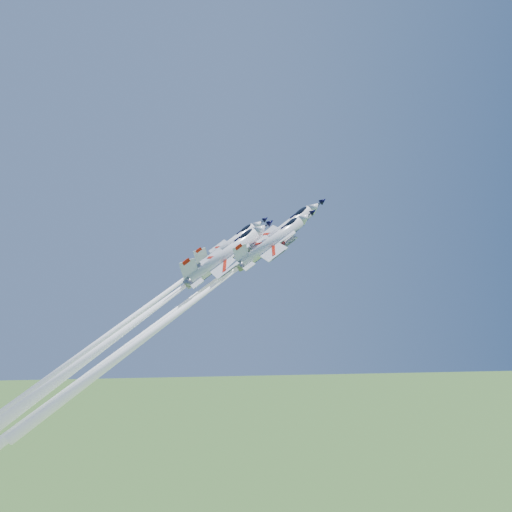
{
  "coord_description": "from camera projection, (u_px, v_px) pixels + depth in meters",
  "views": [
    {
      "loc": [
        -8.72,
        -93.5,
        80.09
      ],
      "look_at": [
        0.0,
        0.0,
        80.78
      ],
      "focal_mm": 40.0,
      "sensor_mm": 36.0,
      "label": 1
    }
  ],
  "objects": [
    {
      "name": "jet_lead",
      "position": [
        165.0,
        319.0,
        90.05
      ],
      "size": [
        49.76,
        20.59,
        46.94
      ],
      "rotation": [
        0.66,
        0.25,
        -1.29
      ],
      "color": "white"
    },
    {
      "name": "jet_left",
      "position": [
        146.0,
        307.0,
        97.05
      ],
      "size": [
        40.34,
        16.11,
        37.69
      ],
      "rotation": [
        0.66,
        0.25,
        -1.29
      ],
      "color": "white"
    },
    {
      "name": "jet_right",
      "position": [
        178.0,
        313.0,
        86.39
      ],
      "size": [
        41.4,
        16.57,
        38.7
      ],
      "rotation": [
        0.66,
        0.25,
        -1.29
      ],
      "color": "white"
    },
    {
      "name": "jet_slot",
      "position": [
        147.0,
        314.0,
        88.44
      ],
      "size": [
        38.83,
        14.54,
        35.65
      ],
      "rotation": [
        0.66,
        0.25,
        -1.29
      ],
      "color": "white"
    }
  ]
}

